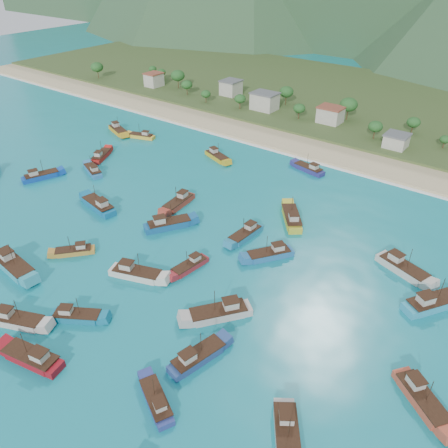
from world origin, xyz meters
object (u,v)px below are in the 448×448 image
Objects in this scene: boat_14 at (198,357)px; boat_26 at (118,131)px; boat_8 at (17,321)px; boat_12 at (309,169)px; boat_6 at (32,358)px; boat_29 at (136,274)px; boat_0 at (292,218)px; boat_33 at (217,157)px; boat_1 at (220,313)px; boat_23 at (287,435)px; boat_11 at (142,136)px; boat_17 at (74,251)px; boat_22 at (270,254)px; boat_5 at (99,206)px; boat_16 at (93,171)px; boat_13 at (179,203)px; boat_28 at (190,266)px; boat_32 at (168,224)px; boat_2 at (245,235)px; boat_9 at (421,399)px; boat_7 at (433,303)px; boat_10 at (41,176)px; boat_18 at (77,316)px; boat_30 at (14,266)px; boat_27 at (403,269)px; boat_25 at (156,401)px; boat_19 at (101,156)px.

boat_26 is (-92.14, 63.93, 0.09)m from boat_14.
boat_8 is 1.06× the size of boat_12.
boat_29 reaches higher than boat_6.
boat_0 reaches higher than boat_6.
boat_14 is at bearing 55.58° from boat_33.
boat_23 is (22.41, -13.56, -0.10)m from boat_1.
boat_11 reaches higher than boat_17.
boat_0 is 16.72m from boat_22.
boat_8 is (21.23, -36.58, -0.13)m from boat_5.
boat_6 is 72.99m from boat_16.
boat_17 is at bearing 75.85° from boat_13.
boat_22 is at bearing -131.42° from boat_11.
boat_8 is at bearing 90.11° from boat_13.
boat_33 is at bearing 5.03° from boat_6.
boat_26 is at bearing -24.36° from boat_28.
boat_23 is at bearing 138.77° from boat_13.
boat_26 is at bearing -179.52° from boat_32.
boat_2 is 42.07m from boat_12.
boat_33 is at bearing -51.03° from boat_28.
boat_6 is 1.06× the size of boat_14.
boat_23 is (-13.53, -17.55, 0.02)m from boat_9.
boat_6 is at bearing 171.66° from boat_17.
boat_0 is at bearing 113.53° from boat_14.
boat_13 is at bearing 167.64° from boat_12.
boat_32 reaches higher than boat_8.
boat_26 is at bearing -159.13° from boat_7.
boat_18 is at bearing -8.03° from boat_10.
boat_30 reaches higher than boat_0.
boat_8 is 1.13× the size of boat_11.
boat_2 is 57.64m from boat_16.
boat_18 is at bearing -32.70° from boat_9.
boat_9 is 75.04m from boat_17.
boat_5 is 1.10× the size of boat_13.
boat_16 is at bearing 31.32° from boat_6.
boat_13 is 1.03× the size of boat_33.
boat_17 is at bearing 42.88° from boat_1.
boat_22 is at bearing 70.24° from boat_33.
boat_26 is 86.97m from boat_29.
boat_8 reaches higher than boat_12.
boat_12 is (-52.12, 62.73, -0.06)m from boat_9.
boat_28 is (-50.03, 3.71, -0.18)m from boat_9.
boat_10 is at bearing -59.15° from boat_27.
boat_18 is 0.83× the size of boat_32.
boat_25 is 0.70× the size of boat_30.
boat_27 is at bearing 107.06° from boat_18.
boat_19 is (-46.66, 58.58, -0.06)m from boat_8.
boat_17 is at bearing -177.25° from boat_8.
boat_22 is 43.01m from boat_23.
boat_29 is at bearing 71.30° from boat_26.
boat_9 is at bearing 88.66° from boat_26.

